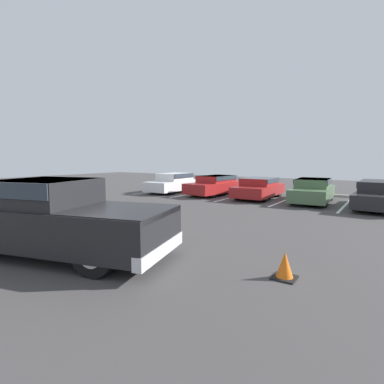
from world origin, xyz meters
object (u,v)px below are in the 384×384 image
Objects in this scene: parked_sedan_d at (313,190)px; traffic_cone at (285,266)px; pickup_truck at (58,218)px; wheel_stop_curb at (334,195)px; parked_sedan_b at (216,185)px; parked_sedan_c at (259,187)px; parked_sedan_e at (380,194)px; parked_sedan_a at (174,182)px.

parked_sedan_d is 11.02m from traffic_cone.
wheel_stop_curb is (3.77, 15.55, -0.83)m from pickup_truck.
parked_sedan_b reaches higher than wheel_stop_curb.
parked_sedan_e is at bearing 85.50° from parked_sedan_c.
parked_sedan_a is 11.89m from parked_sedan_e.
parked_sedan_a reaches higher than parked_sedan_b.
parked_sedan_c is at bearing 91.67° from parked_sedan_a.
parked_sedan_a is 0.95× the size of parked_sedan_b.
parked_sedan_d is (2.94, 0.01, 0.03)m from parked_sedan_c.
parked_sedan_a is 1.02× the size of parked_sedan_c.
parked_sedan_b reaches higher than parked_sedan_c.
parked_sedan_b reaches higher than traffic_cone.
pickup_truck is 1.26× the size of parked_sedan_b.
pickup_truck reaches higher than wheel_stop_curb.
parked_sedan_e is at bearing -55.24° from wheel_stop_curb.
traffic_cone reaches higher than wheel_stop_curb.
parked_sedan_b is at bearing -93.84° from parked_sedan_d.
parked_sedan_e is (5.93, -0.32, 0.05)m from parked_sedan_c.
traffic_cone is 0.30× the size of wheel_stop_curb.
parked_sedan_a is 2.51× the size of wheel_stop_curb.
pickup_truck is 5.22m from traffic_cone.
pickup_truck is 16.03m from wheel_stop_curb.
pickup_truck reaches higher than parked_sedan_b.
pickup_truck reaches higher than parked_sedan_d.
parked_sedan_b is at bearing 124.78° from traffic_cone.
parked_sedan_b is 13.28m from traffic_cone.
parked_sedan_a reaches higher than parked_sedan_c.
parked_sedan_b is (3.08, 0.29, -0.04)m from parked_sedan_a.
parked_sedan_e is (6.17, 12.11, -0.23)m from pickup_truck.
parked_sedan_e is 9.10× the size of traffic_cone.
parked_sedan_b is 1.08× the size of parked_sedan_c.
parked_sedan_b is at bearing -89.97° from parked_sedan_e.
parked_sedan_e is at bearing 88.91° from parked_sedan_a.
parked_sedan_d is (8.90, 0.26, -0.03)m from parked_sedan_a.
wheel_stop_curb is at bearing 130.09° from parked_sedan_c.
parked_sedan_c is (0.24, 12.43, -0.27)m from pickup_truck.
parked_sedan_e is (11.89, -0.08, -0.01)m from parked_sedan_a.
traffic_cone is (7.57, -10.91, -0.40)m from parked_sedan_b.
parked_sedan_e reaches higher than parked_sedan_c.
wheel_stop_curb is at bearing -142.84° from parked_sedan_e.
parked_sedan_b is 7.14m from wheel_stop_curb.
parked_sedan_e reaches higher than parked_sedan_d.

